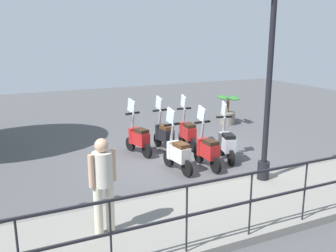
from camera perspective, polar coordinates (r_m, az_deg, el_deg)
The scene contains 12 objects.
ground_plane at distance 10.28m, azimuth 3.01°, elevation -4.83°, with size 28.00×28.00×0.00m, color #4C4C4F.
promenade_walkway at distance 7.83m, azimuth 14.22°, elevation -10.88°, with size 2.20×20.00×0.15m.
fence_railing at distance 6.82m, azimuth 20.25°, elevation -7.71°, with size 0.04×16.03×1.07m.
lamp_post_near at distance 8.17m, azimuth 15.10°, elevation 5.87°, with size 0.26×0.90×4.65m.
pedestrian_distant at distance 6.03m, azimuth -9.88°, elevation -7.94°, with size 0.40×0.47×1.59m.
potted_palm at distance 14.10m, azimuth 9.07°, elevation 2.05°, with size 1.06×0.66×1.05m.
scooter_near_0 at distance 10.04m, azimuth 8.91°, elevation -2.56°, with size 1.20×0.53×1.54m.
scooter_near_1 at distance 9.42m, azimuth 6.01°, elevation -3.58°, with size 1.23×0.44×1.54m.
scooter_near_2 at distance 9.13m, azimuth 1.50°, elevation -4.07°, with size 1.23×0.44×1.54m.
scooter_far_0 at distance 11.05m, azimuth 2.95°, elevation -0.88°, with size 1.23×0.44×1.54m.
scooter_far_1 at distance 10.80m, azimuth -0.59°, elevation -1.21°, with size 1.23×0.44×1.54m.
scooter_far_2 at distance 10.45m, azimuth -4.53°, elevation -1.78°, with size 1.22×0.50×1.54m.
Camera 1 is at (-8.56, 4.65, 3.30)m, focal length 40.00 mm.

